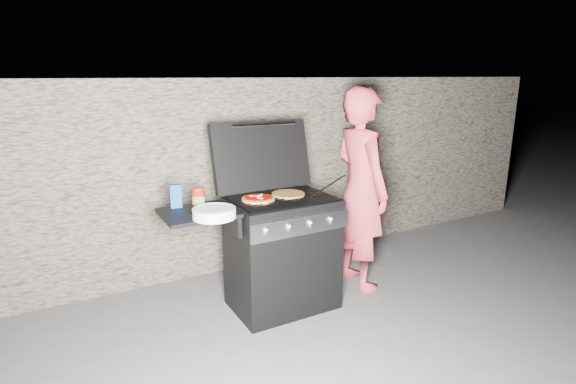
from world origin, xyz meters
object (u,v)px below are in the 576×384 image
pizza_topped (258,198)px  sauce_jar (198,197)px  gas_grill (254,259)px  person (361,190)px

pizza_topped → sauce_jar: size_ratio=1.79×
gas_grill → person: (1.03, 0.03, 0.42)m
sauce_jar → person: size_ratio=0.08×
pizza_topped → person: size_ratio=0.14×
gas_grill → sauce_jar: size_ratio=9.65×
pizza_topped → sauce_jar: 0.45m
person → gas_grill: bearing=94.3°
gas_grill → person: 1.11m
person → sauce_jar: bearing=88.9°
gas_grill → pizza_topped: (0.06, 0.03, 0.47)m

